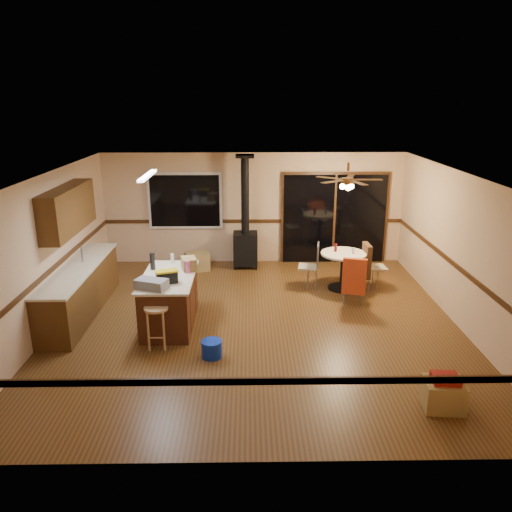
{
  "coord_description": "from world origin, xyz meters",
  "views": [
    {
      "loc": [
        -0.14,
        -8.0,
        3.8
      ],
      "look_at": [
        0.0,
        0.3,
        1.15
      ],
      "focal_mm": 35.0,
      "sensor_mm": 36.0,
      "label": 1
    }
  ],
  "objects_px": {
    "chair_left": "(314,261)",
    "box_under_window": "(197,261)",
    "wood_stove": "(245,237)",
    "blue_bucket": "(212,349)",
    "toolbox_black": "(167,277)",
    "box_corner_a": "(443,395)",
    "kitchen_island": "(170,300)",
    "chair_near": "(354,276)",
    "toolbox_grey": "(151,284)",
    "box_corner_b": "(445,389)",
    "dining_table": "(343,264)",
    "chair_right": "(368,261)",
    "bar_stool": "(157,327)"
  },
  "relations": [
    {
      "from": "chair_left",
      "to": "box_under_window",
      "type": "height_order",
      "value": "chair_left"
    },
    {
      "from": "wood_stove",
      "to": "blue_bucket",
      "type": "relative_size",
      "value": 7.9
    },
    {
      "from": "toolbox_black",
      "to": "box_corner_a",
      "type": "height_order",
      "value": "toolbox_black"
    },
    {
      "from": "kitchen_island",
      "to": "chair_near",
      "type": "height_order",
      "value": "chair_near"
    },
    {
      "from": "toolbox_black",
      "to": "toolbox_grey",
      "type": "bearing_deg",
      "value": -129.3
    },
    {
      "from": "toolbox_grey",
      "to": "box_corner_b",
      "type": "bearing_deg",
      "value": -23.56
    },
    {
      "from": "kitchen_island",
      "to": "wood_stove",
      "type": "height_order",
      "value": "wood_stove"
    },
    {
      "from": "dining_table",
      "to": "chair_right",
      "type": "height_order",
      "value": "chair_right"
    },
    {
      "from": "toolbox_black",
      "to": "chair_left",
      "type": "height_order",
      "value": "toolbox_black"
    },
    {
      "from": "kitchen_island",
      "to": "toolbox_grey",
      "type": "bearing_deg",
      "value": -106.5
    },
    {
      "from": "chair_near",
      "to": "box_corner_a",
      "type": "distance_m",
      "value": 3.35
    },
    {
      "from": "chair_left",
      "to": "chair_near",
      "type": "bearing_deg",
      "value": -56.0
    },
    {
      "from": "box_corner_a",
      "to": "wood_stove",
      "type": "bearing_deg",
      "value": 114.49
    },
    {
      "from": "chair_left",
      "to": "box_under_window",
      "type": "bearing_deg",
      "value": 155.46
    },
    {
      "from": "toolbox_black",
      "to": "chair_right",
      "type": "distance_m",
      "value": 4.31
    },
    {
      "from": "chair_near",
      "to": "chair_right",
      "type": "relative_size",
      "value": 1.0
    },
    {
      "from": "kitchen_island",
      "to": "blue_bucket",
      "type": "distance_m",
      "value": 1.45
    },
    {
      "from": "kitchen_island",
      "to": "wood_stove",
      "type": "distance_m",
      "value": 3.33
    },
    {
      "from": "toolbox_grey",
      "to": "box_corner_a",
      "type": "distance_m",
      "value": 4.53
    },
    {
      "from": "toolbox_grey",
      "to": "bar_stool",
      "type": "xyz_separation_m",
      "value": [
        0.1,
        -0.26,
        -0.63
      ]
    },
    {
      "from": "chair_left",
      "to": "box_corner_a",
      "type": "height_order",
      "value": "chair_left"
    },
    {
      "from": "kitchen_island",
      "to": "bar_stool",
      "type": "relative_size",
      "value": 2.44
    },
    {
      "from": "wood_stove",
      "to": "box_under_window",
      "type": "distance_m",
      "value": 1.24
    },
    {
      "from": "toolbox_grey",
      "to": "blue_bucket",
      "type": "xyz_separation_m",
      "value": [
        0.97,
        -0.59,
        -0.84
      ]
    },
    {
      "from": "toolbox_grey",
      "to": "chair_left",
      "type": "height_order",
      "value": "toolbox_grey"
    },
    {
      "from": "toolbox_black",
      "to": "box_corner_b",
      "type": "distance_m",
      "value": 4.47
    },
    {
      "from": "chair_near",
      "to": "dining_table",
      "type": "bearing_deg",
      "value": 93.32
    },
    {
      "from": "wood_stove",
      "to": "toolbox_grey",
      "type": "height_order",
      "value": "wood_stove"
    },
    {
      "from": "bar_stool",
      "to": "blue_bucket",
      "type": "xyz_separation_m",
      "value": [
        0.87,
        -0.33,
        -0.21
      ]
    },
    {
      "from": "chair_near",
      "to": "blue_bucket",
      "type": "bearing_deg",
      "value": -142.92
    },
    {
      "from": "toolbox_black",
      "to": "dining_table",
      "type": "bearing_deg",
      "value": 31.08
    },
    {
      "from": "box_corner_b",
      "to": "toolbox_grey",
      "type": "bearing_deg",
      "value": 156.44
    },
    {
      "from": "dining_table",
      "to": "box_under_window",
      "type": "relative_size",
      "value": 1.8
    },
    {
      "from": "dining_table",
      "to": "box_corner_a",
      "type": "bearing_deg",
      "value": -82.64
    },
    {
      "from": "dining_table",
      "to": "chair_left",
      "type": "xyz_separation_m",
      "value": [
        -0.6,
        0.08,
        0.06
      ]
    },
    {
      "from": "toolbox_black",
      "to": "chair_near",
      "type": "height_order",
      "value": "toolbox_black"
    },
    {
      "from": "wood_stove",
      "to": "chair_near",
      "type": "distance_m",
      "value": 3.08
    },
    {
      "from": "kitchen_island",
      "to": "dining_table",
      "type": "relative_size",
      "value": 1.82
    },
    {
      "from": "blue_bucket",
      "to": "dining_table",
      "type": "height_order",
      "value": "dining_table"
    },
    {
      "from": "blue_bucket",
      "to": "box_corner_a",
      "type": "distance_m",
      "value": 3.34
    },
    {
      "from": "wood_stove",
      "to": "bar_stool",
      "type": "bearing_deg",
      "value": -109.45
    },
    {
      "from": "kitchen_island",
      "to": "box_corner_a",
      "type": "bearing_deg",
      "value": -33.38
    },
    {
      "from": "toolbox_black",
      "to": "chair_near",
      "type": "xyz_separation_m",
      "value": [
        3.32,
        1.1,
        -0.4
      ]
    },
    {
      "from": "toolbox_black",
      "to": "box_under_window",
      "type": "relative_size",
      "value": 0.66
    },
    {
      "from": "dining_table",
      "to": "box_corner_b",
      "type": "distance_m",
      "value": 4.07
    },
    {
      "from": "box_corner_b",
      "to": "chair_left",
      "type": "bearing_deg",
      "value": 106.54
    },
    {
      "from": "bar_stool",
      "to": "dining_table",
      "type": "height_order",
      "value": "dining_table"
    },
    {
      "from": "toolbox_black",
      "to": "box_under_window",
      "type": "xyz_separation_m",
      "value": [
        0.17,
        3.2,
        -0.79
      ]
    },
    {
      "from": "kitchen_island",
      "to": "box_corner_b",
      "type": "bearing_deg",
      "value": -31.14
    },
    {
      "from": "toolbox_grey",
      "to": "dining_table",
      "type": "distance_m",
      "value": 4.15
    }
  ]
}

